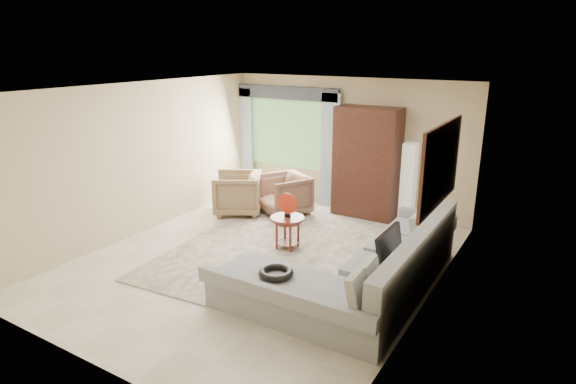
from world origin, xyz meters
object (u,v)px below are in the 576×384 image
Objects in this scene: sectional_sofa at (367,276)px; armchair_right at (284,195)px; armchair_left at (238,193)px; coffee_table at (288,232)px; floor_lamp at (408,184)px; potted_plant at (255,184)px; tv_screen at (390,248)px; armoire at (367,163)px.

sectional_sofa is 3.41m from armchair_right.
coffee_table is at bearing 30.30° from armchair_left.
floor_lamp reaches higher than armchair_left.
coffee_table is 0.36× the size of floor_lamp.
potted_plant is at bearing -177.98° from floor_lamp.
armchair_left is at bearing 153.04° from sectional_sofa.
armchair_left is 0.60× the size of floor_lamp.
coffee_table is (-1.95, 0.72, -0.43)m from tv_screen.
armchair_left is 1.16m from potted_plant.
potted_plant reaches higher than coffee_table.
armoire is at bearing 117.67° from tv_screen.
armchair_left reaches higher than potted_plant.
armoire reaches higher than sectional_sofa.
potted_plant is at bearing -178.70° from armoire.
armchair_left is (-3.42, 1.74, 0.12)m from sectional_sofa.
potted_plant is (-1.15, 0.66, -0.12)m from armchair_right.
floor_lamp is at bearing 48.51° from armchair_right.
floor_lamp is at bearing 103.48° from tv_screen.
tv_screen is 0.83× the size of armchair_left.
tv_screen is 3.25m from armoire.
potted_plant is (-3.77, 2.84, -0.01)m from sectional_sofa.
floor_lamp is (-0.43, 2.96, 0.47)m from sectional_sofa.
potted_plant is 3.38m from floor_lamp.
tv_screen is at bearing -7.61° from armchair_right.
armchair_left is at bearing -157.88° from floor_lamp.
floor_lamp is (2.19, 0.78, 0.36)m from armchair_right.
armchair_left is 0.43× the size of armoire.
armchair_right is (-0.94, 1.42, 0.11)m from coffee_table.
armoire reaches higher than armchair_left.
tv_screen is at bearing -34.75° from potted_plant.
floor_lamp reaches higher than potted_plant.
armchair_right is 2.35m from floor_lamp.
armchair_left is (-1.74, 0.98, 0.12)m from coffee_table.
potted_plant is (-0.35, 1.10, -0.13)m from armchair_left.
floor_lamp is (3.34, 0.12, 0.47)m from potted_plant.
potted_plant is at bearing 135.14° from coffee_table.
tv_screen reaches higher than armchair_right.
sectional_sofa is at bearing -10.78° from armchair_right.
sectional_sofa is 1.85m from coffee_table.
armoire is at bearing 113.06° from sectional_sofa.
sectional_sofa is 4.68× the size of tv_screen.
coffee_table is (-1.68, 0.76, 0.00)m from sectional_sofa.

